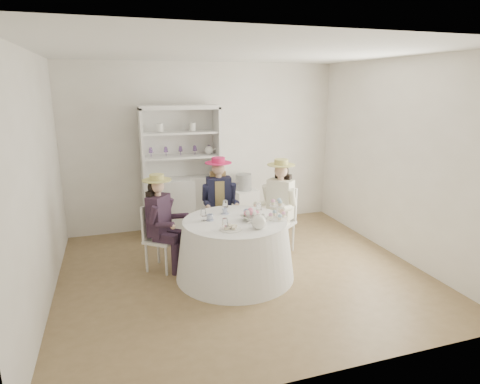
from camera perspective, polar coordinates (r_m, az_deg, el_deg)
name	(u,v)px	position (r m, az deg, el deg)	size (l,w,h in m)	color
ground	(242,272)	(5.27, 0.34, -11.38)	(4.50, 4.50, 0.00)	brown
ceiling	(243,52)	(4.74, 0.39, 19.35)	(4.50, 4.50, 0.00)	white
wall_back	(205,147)	(6.73, -4.97, 6.43)	(4.50, 4.50, 0.00)	silver
wall_front	(326,222)	(3.05, 12.14, -4.17)	(4.50, 4.50, 0.00)	silver
wall_left	(37,183)	(4.66, -26.94, 1.10)	(4.50, 4.50, 0.00)	silver
wall_right	(399,160)	(5.91, 21.62, 4.28)	(4.50, 4.50, 0.00)	silver
tea_table	(235,248)	(5.05, -0.72, -8.03)	(1.48, 1.48, 0.74)	white
hutch	(182,189)	(6.48, -8.25, 0.40)	(1.33, 0.76, 2.05)	silver
side_table	(244,207)	(6.88, 0.50, -2.20)	(0.40, 0.40, 0.63)	silver
hatbox	(244,182)	(6.76, 0.51, 1.44)	(0.27, 0.27, 0.27)	black
guest_left	(160,217)	(5.19, -11.26, -3.52)	(0.55, 0.52, 1.27)	silver
guest_mid	(219,198)	(5.81, -3.00, -0.79)	(0.50, 0.51, 1.35)	silver
guest_right	(279,201)	(5.65, 5.62, -1.30)	(0.58, 0.56, 1.36)	silver
spare_chair	(204,203)	(6.43, -5.14, -1.63)	(0.52, 0.52, 0.95)	silver
teacup_a	(210,218)	(4.92, -4.30, -3.67)	(0.09, 0.09, 0.07)	white
teacup_b	(225,212)	(5.14, -2.16, -2.80)	(0.07, 0.07, 0.07)	white
teacup_c	(247,213)	(5.11, 0.94, -2.94)	(0.08, 0.08, 0.06)	white
flower_bowl	(251,218)	(4.90, 1.60, -3.75)	(0.24, 0.24, 0.06)	white
flower_arrangement	(252,214)	(4.90, 1.65, -3.08)	(0.17, 0.18, 0.07)	pink
table_teapot	(259,222)	(4.63, 2.69, -4.26)	(0.25, 0.18, 0.19)	white
sandwich_plate	(231,228)	(4.60, -1.34, -5.19)	(0.26, 0.26, 0.06)	white
cupcake_stand	(277,212)	(4.97, 5.31, -2.81)	(0.26, 0.26, 0.24)	white
stemware_set	(235,214)	(4.89, -0.74, -3.21)	(0.81, 0.78, 0.15)	white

